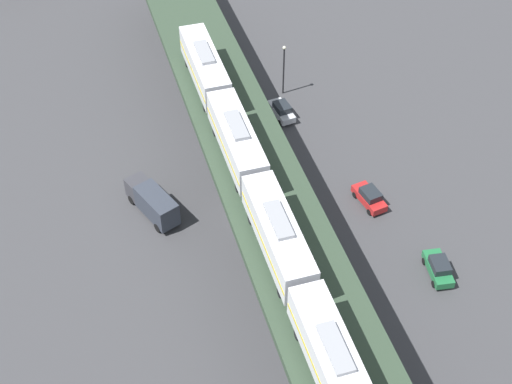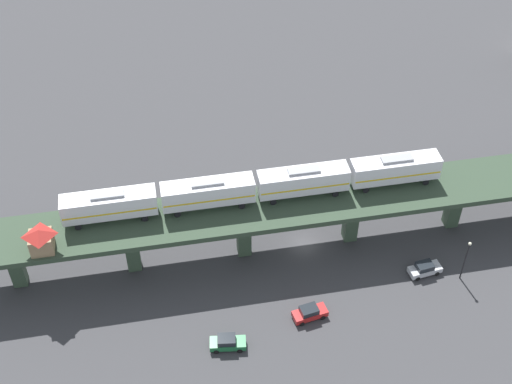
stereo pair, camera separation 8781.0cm
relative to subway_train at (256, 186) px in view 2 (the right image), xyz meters
name	(u,v)px [view 2 (the right image)]	position (x,y,z in m)	size (l,w,h in m)	color
ground_plane	(304,243)	(3.02, 5.99, -10.74)	(400.00, 400.00, 0.00)	#38383A
elevated_viaduct	(305,208)	(2.97, 5.81, -3.71)	(31.50, 91.12, 8.20)	#2C3D2C
subway_train	(256,186)	(0.00, 0.00, 0.00)	(15.36, 48.88, 4.45)	silver
signal_hut	(41,239)	(-3.28, -27.43, -0.74)	(3.93, 3.93, 3.40)	#8C7251
street_car_green	(227,342)	(14.25, -10.54, -9.81)	(3.35, 4.75, 1.89)	#1E6638
street_car_red	(310,313)	(14.56, 0.62, -9.81)	(2.25, 4.54, 1.89)	#AD1E1E
street_car_silver	(425,269)	(14.69, 18.01, -9.81)	(2.39, 4.60, 1.89)	#B7BABF
delivery_truck	(308,185)	(-5.72, 11.32, -8.98)	(3.15, 7.43, 3.20)	#333338
street_lamp	(466,257)	(17.43, 21.90, -6.64)	(0.44, 0.44, 6.94)	black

